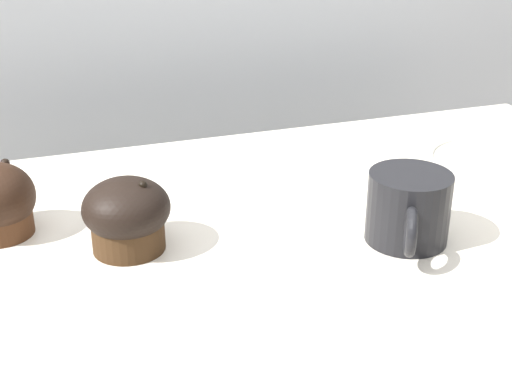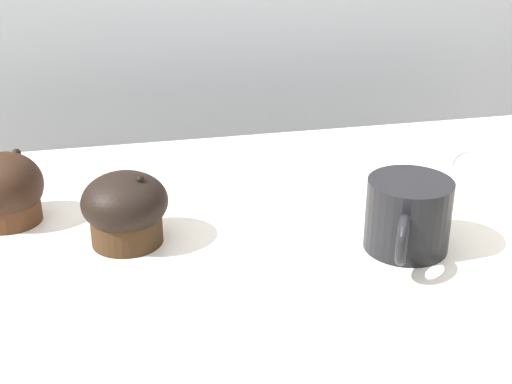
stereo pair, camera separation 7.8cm
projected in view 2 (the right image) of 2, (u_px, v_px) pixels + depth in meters
wall_back at (218, 112)px, 1.34m from camera, size 3.20×0.10×1.80m
muffin_front_center at (6, 191)px, 0.80m from camera, size 0.08×0.08×0.08m
muffin_back_right at (125, 209)px, 0.75m from camera, size 0.09×0.09×0.08m
coffee_cup at (408, 214)px, 0.74m from camera, size 0.09×0.13×0.08m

